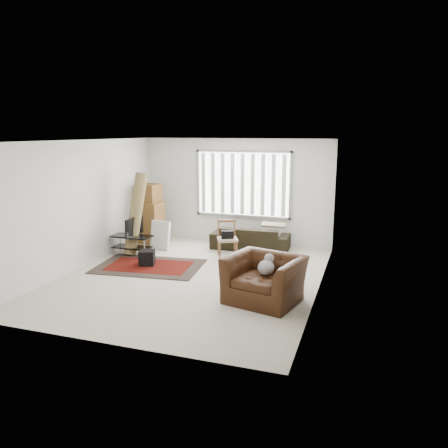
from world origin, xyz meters
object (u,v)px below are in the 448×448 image
(moving_boxes, at_px, (150,216))
(side_chair, at_px, (227,237))
(tv_stand, at_px, (132,241))
(sofa, at_px, (250,234))
(armchair, at_px, (264,276))

(moving_boxes, distance_m, side_chair, 2.41)
(side_chair, bearing_deg, tv_stand, 170.58)
(tv_stand, distance_m, moving_boxes, 1.26)
(sofa, xyz_separation_m, armchair, (1.12, -3.24, 0.09))
(sofa, bearing_deg, tv_stand, 27.39)
(moving_boxes, bearing_deg, armchair, -38.59)
(tv_stand, height_order, sofa, sofa)
(tv_stand, height_order, armchair, armchair)
(sofa, distance_m, armchair, 3.43)
(sofa, relative_size, armchair, 1.33)
(moving_boxes, relative_size, side_chair, 1.82)
(tv_stand, distance_m, sofa, 2.88)
(moving_boxes, height_order, sofa, moving_boxes)
(armchair, bearing_deg, tv_stand, 167.10)
(tv_stand, xyz_separation_m, sofa, (2.50, 1.43, 0.03))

